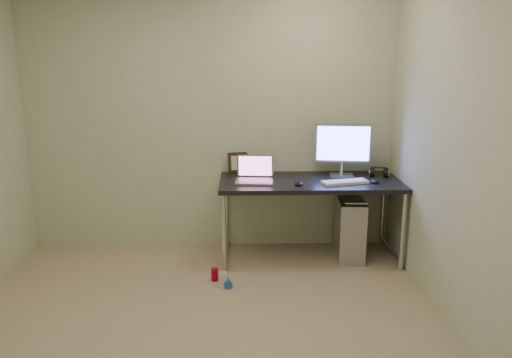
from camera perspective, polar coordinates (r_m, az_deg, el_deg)
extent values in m
plane|color=tan|center=(3.52, -6.77, -17.81)|extent=(3.50, 3.50, 0.00)
cube|color=beige|center=(4.78, -5.30, 6.67)|extent=(3.50, 0.02, 2.50)
cube|color=beige|center=(3.36, 23.78, 2.49)|extent=(0.02, 3.50, 2.50)
cube|color=black|center=(4.56, 6.19, -0.37)|extent=(1.64, 0.72, 0.04)
cylinder|color=silver|center=(4.33, -3.71, -6.29)|extent=(0.04, 0.04, 0.71)
cylinder|color=silver|center=(4.93, -3.43, -3.75)|extent=(0.04, 0.04, 0.71)
cylinder|color=silver|center=(4.54, 16.43, -5.89)|extent=(0.04, 0.04, 0.71)
cylinder|color=silver|center=(5.11, 14.30, -3.51)|extent=(0.04, 0.04, 0.71)
cylinder|color=silver|center=(4.72, -3.51, -8.10)|extent=(0.04, 0.64, 0.04)
cylinder|color=silver|center=(4.92, 15.09, -7.67)|extent=(0.04, 0.64, 0.04)
cube|color=#A3A3A7|center=(4.79, 10.63, -5.45)|extent=(0.27, 0.55, 0.56)
cylinder|color=silver|center=(4.49, 11.38, -2.75)|extent=(0.20, 0.04, 0.03)
cylinder|color=silver|center=(4.91, 10.26, -1.26)|extent=(0.20, 0.04, 0.03)
cylinder|color=black|center=(4.99, 9.51, -3.15)|extent=(0.01, 0.16, 0.69)
cylinder|color=black|center=(5.00, 10.56, -3.42)|extent=(0.02, 0.11, 0.71)
cylinder|color=#AA051C|center=(4.29, -4.75, -10.84)|extent=(0.07, 0.07, 0.11)
cylinder|color=silver|center=(4.17, -3.72, -11.43)|extent=(0.09, 0.09, 0.13)
cylinder|color=blue|center=(4.20, -3.39, -11.70)|extent=(0.10, 0.14, 0.07)
cube|color=silver|center=(4.44, -0.19, -0.29)|extent=(0.35, 0.26, 0.02)
cube|color=gray|center=(4.43, -0.19, -0.17)|extent=(0.31, 0.22, 0.00)
cube|color=#95959E|center=(4.54, -0.09, 1.51)|extent=(0.33, 0.07, 0.21)
cube|color=#7A4768|center=(4.53, -0.09, 1.49)|extent=(0.30, 0.06, 0.18)
cube|color=silver|center=(4.74, 9.76, 0.42)|extent=(0.23, 0.18, 0.02)
cylinder|color=silver|center=(4.75, 9.75, 1.24)|extent=(0.03, 0.03, 0.11)
cube|color=silver|center=(4.69, 9.89, 4.05)|extent=(0.52, 0.10, 0.36)
cube|color=#5366F7|center=(4.67, 9.94, 4.01)|extent=(0.47, 0.07, 0.31)
cube|color=white|center=(4.47, 10.13, -0.35)|extent=(0.43, 0.23, 0.02)
ellipsoid|color=black|center=(4.55, 13.41, -0.21)|extent=(0.09, 0.12, 0.04)
ellipsoid|color=black|center=(4.37, 4.90, -0.42)|extent=(0.10, 0.13, 0.04)
cylinder|color=black|center=(4.78, 13.13, 0.62)|extent=(0.06, 0.11, 0.10)
cylinder|color=black|center=(4.81, 14.57, 0.63)|extent=(0.06, 0.11, 0.10)
cube|color=black|center=(4.78, 13.89, 1.28)|extent=(0.14, 0.04, 0.01)
cube|color=black|center=(4.81, -1.76, 1.92)|extent=(0.25, 0.13, 0.20)
cylinder|color=silver|center=(4.74, 1.65, 1.13)|extent=(0.01, 0.01, 0.10)
cylinder|color=white|center=(4.73, 1.65, 1.85)|extent=(0.05, 0.04, 0.04)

